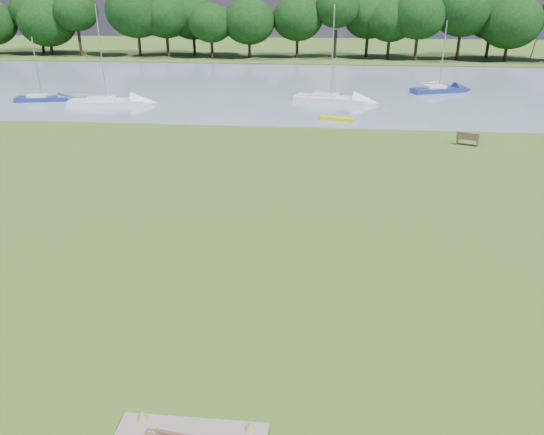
# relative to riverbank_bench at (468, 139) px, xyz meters

# --- Properties ---
(ground) EXTENTS (220.00, 220.00, 0.00)m
(ground) POSITION_rel_riverbank_bench_xyz_m (-14.42, -17.67, -0.52)
(ground) COLOR #52611F
(river) EXTENTS (220.00, 40.00, 0.10)m
(river) POSITION_rel_riverbank_bench_xyz_m (-14.42, 24.33, -0.52)
(river) COLOR gray
(river) RESTS_ON ground
(far_bank) EXTENTS (220.00, 20.00, 0.40)m
(far_bank) POSITION_rel_riverbank_bench_xyz_m (-14.42, 54.33, -0.52)
(far_bank) COLOR #4C6626
(far_bank) RESTS_ON ground
(riverbank_bench) EXTENTS (1.75, 1.10, 1.04)m
(riverbank_bench) POSITION_rel_riverbank_bench_xyz_m (0.00, 0.00, 0.00)
(riverbank_bench) COLOR brown
(riverbank_bench) RESTS_ON ground
(kayak) EXTENTS (3.22, 1.59, 0.31)m
(kayak) POSITION_rel_riverbank_bench_xyz_m (-9.97, 7.21, -0.31)
(kayak) COLOR yellow
(kayak) RESTS_ON river
(tree_line) EXTENTS (138.48, 9.62, 11.64)m
(tree_line) POSITION_rel_riverbank_bench_xyz_m (-16.68, 50.33, 6.38)
(tree_line) COLOR black
(tree_line) RESTS_ON far_bank
(sailboat_0) EXTENTS (8.03, 3.32, 9.81)m
(sailboat_0) POSITION_rel_riverbank_bench_xyz_m (-33.77, 11.90, -0.01)
(sailboat_0) COLOR silver
(sailboat_0) RESTS_ON river
(sailboat_2) EXTENTS (6.70, 3.98, 7.87)m
(sailboat_2) POSITION_rel_riverbank_bench_xyz_m (1.88, 22.42, 0.02)
(sailboat_2) COLOR navy
(sailboat_2) RESTS_ON river
(sailboat_4) EXTENTS (8.07, 4.07, 9.67)m
(sailboat_4) POSITION_rel_riverbank_bench_xyz_m (-10.64, 15.84, 0.01)
(sailboat_4) COLOR silver
(sailboat_4) RESTS_ON river
(sailboat_6) EXTENTS (5.66, 2.70, 6.54)m
(sailboat_6) POSITION_rel_riverbank_bench_xyz_m (-41.46, 13.11, -0.07)
(sailboat_6) COLOR navy
(sailboat_6) RESTS_ON river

